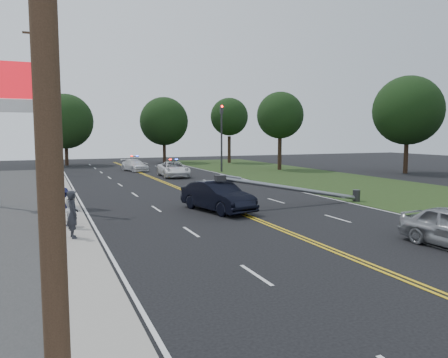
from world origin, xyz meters
name	(u,v)px	position (x,y,z in m)	size (l,w,h in m)	color
ground	(322,246)	(0.00, 0.00, 0.00)	(120.00, 120.00, 0.00)	black
sidewalk	(64,214)	(-8.40, 10.00, 0.06)	(1.80, 70.00, 0.12)	gray
grass_verge	(400,192)	(13.50, 10.00, 0.01)	(12.00, 80.00, 0.01)	#203113
centerline_yellow	(220,205)	(0.00, 10.00, 0.01)	(0.36, 80.00, 0.00)	gold
pylon_sign	(16,99)	(-10.50, 14.00, 6.00)	(3.20, 0.35, 8.00)	gray
traffic_signal	(222,132)	(8.30, 30.00, 4.21)	(0.28, 0.41, 7.05)	#2D2D30
fallen_streetlight	(301,189)	(4.19, 8.00, 0.92)	(9.36, 0.44, 1.91)	#2D2D30
utility_pole_near	(44,37)	(-9.20, -8.00, 5.08)	(1.60, 0.28, 10.00)	#382619
utility_pole_mid	(43,114)	(-9.20, 12.00, 5.08)	(1.60, 0.28, 10.00)	#382619
utility_pole_far	(42,123)	(-9.20, 34.00, 5.08)	(1.60, 0.28, 10.00)	#382619
tree_6	(65,121)	(-6.50, 46.00, 5.58)	(6.93, 6.93, 9.05)	black
tree_7	(164,121)	(6.37, 46.35, 5.73)	(6.65, 6.65, 9.06)	black
tree_8	(229,117)	(14.55, 42.50, 6.32)	(5.16, 5.16, 8.93)	black
tree_9	(280,115)	(15.26, 29.80, 6.07)	(5.19, 5.19, 8.68)	black
tree_13	(408,111)	(24.99, 21.02, 6.38)	(6.95, 6.95, 9.86)	black
crashed_sedan	(218,196)	(-0.87, 8.12, 0.79)	(1.67, 4.79, 1.58)	black
emergency_a	(174,169)	(2.07, 26.76, 0.72)	(2.37, 5.15, 1.43)	silver
emergency_b	(135,165)	(-0.11, 34.40, 0.63)	(1.76, 4.33, 1.26)	white
bystander_a	(73,214)	(-8.32, 4.31, 1.03)	(0.66, 0.43, 1.81)	#24252B
bystander_b	(73,209)	(-8.19, 6.22, 0.93)	(0.79, 0.61, 1.62)	silver
bystander_c	(63,206)	(-8.56, 6.78, 0.96)	(1.08, 0.62, 1.68)	#1B1D43
bystander_d	(59,204)	(-8.69, 7.88, 0.92)	(0.94, 0.39, 1.60)	#5C514A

